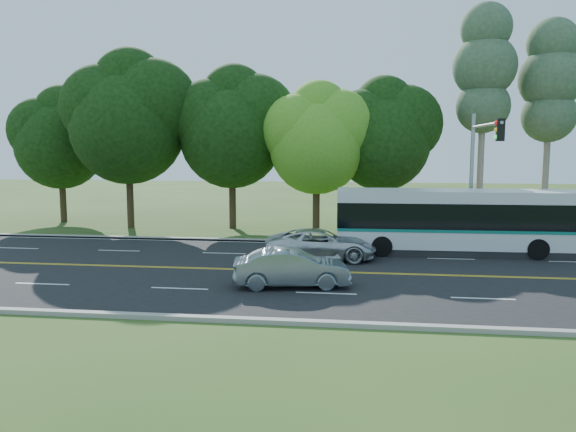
# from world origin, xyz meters

# --- Properties ---
(ground) EXTENTS (120.00, 120.00, 0.00)m
(ground) POSITION_xyz_m (0.00, 0.00, 0.00)
(ground) COLOR #2A4617
(ground) RESTS_ON ground
(road) EXTENTS (60.00, 14.00, 0.02)m
(road) POSITION_xyz_m (0.00, 0.00, 0.01)
(road) COLOR black
(road) RESTS_ON ground
(curb_north) EXTENTS (60.00, 0.30, 0.15)m
(curb_north) POSITION_xyz_m (0.00, 7.15, 0.07)
(curb_north) COLOR gray
(curb_north) RESTS_ON ground
(curb_south) EXTENTS (60.00, 0.30, 0.15)m
(curb_south) POSITION_xyz_m (0.00, -7.15, 0.07)
(curb_south) COLOR gray
(curb_south) RESTS_ON ground
(grass_verge) EXTENTS (60.00, 4.00, 0.10)m
(grass_verge) POSITION_xyz_m (0.00, 9.00, 0.05)
(grass_verge) COLOR #2A4617
(grass_verge) RESTS_ON ground
(lane_markings) EXTENTS (57.60, 13.82, 0.00)m
(lane_markings) POSITION_xyz_m (-0.09, 0.00, 0.02)
(lane_markings) COLOR gold
(lane_markings) RESTS_ON road
(tree_row) EXTENTS (44.70, 9.10, 13.84)m
(tree_row) POSITION_xyz_m (-5.15, 12.13, 6.73)
(tree_row) COLOR black
(tree_row) RESTS_ON ground
(bougainvillea_hedge) EXTENTS (9.50, 2.25, 1.50)m
(bougainvillea_hedge) POSITION_xyz_m (7.18, 8.15, 0.72)
(bougainvillea_hedge) COLOR #A70D46
(bougainvillea_hedge) RESTS_ON ground
(traffic_signal) EXTENTS (0.42, 6.10, 7.00)m
(traffic_signal) POSITION_xyz_m (6.49, 5.40, 4.67)
(traffic_signal) COLOR #93959B
(traffic_signal) RESTS_ON ground
(transit_bus) EXTENTS (12.09, 2.84, 3.15)m
(transit_bus) POSITION_xyz_m (5.57, 4.92, 1.58)
(transit_bus) COLOR silver
(transit_bus) RESTS_ON road
(sedan) EXTENTS (4.58, 2.25, 1.44)m
(sedan) POSITION_xyz_m (-1.86, -2.70, 0.74)
(sedan) COLOR slate
(sedan) RESTS_ON road
(suv) EXTENTS (5.36, 2.83, 1.44)m
(suv) POSITION_xyz_m (-1.12, 2.58, 0.74)
(suv) COLOR silver
(suv) RESTS_ON road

